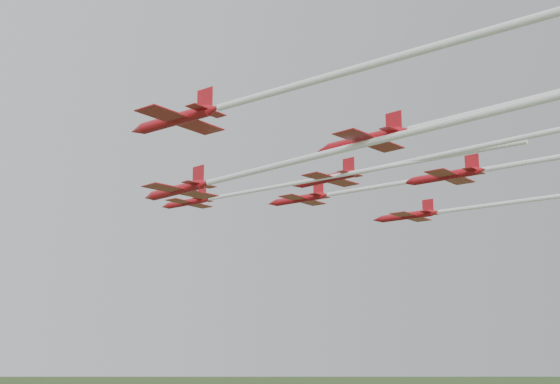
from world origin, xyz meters
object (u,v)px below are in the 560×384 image
jet_row2_left (261,169)px  jet_row4_right (531,162)px  jet_row3_mid (444,154)px  jet_lead (262,189)px  jet_row3_left (329,76)px  jet_row4_left (468,115)px  jet_row2_right (385,185)px  jet_row3_right (503,203)px

jet_row2_left → jet_row4_right: jet_row4_right is taller
jet_row3_mid → jet_lead: bearing=94.3°
jet_row3_left → jet_row4_left: size_ratio=1.36×
jet_row2_right → jet_row3_mid: bearing=-126.0°
jet_lead → jet_row2_left: 19.40m
jet_lead → jet_row4_right: bearing=-75.8°
jet_lead → jet_row2_left: bearing=-140.7°
jet_row2_left → jet_row2_right: bearing=1.4°
jet_row3_right → jet_row4_left: bearing=-162.6°
jet_row3_right → jet_row4_left: size_ratio=1.19×
jet_row2_right → jet_row3_left: jet_row3_left is taller
jet_row3_right → jet_row4_right: 17.97m
jet_lead → jet_row4_left: size_ratio=1.10×
jet_row3_mid → jet_row3_right: jet_row3_mid is taller
jet_row3_left → jet_row4_left: jet_row3_left is taller
jet_row2_right → jet_row4_right: 19.74m
jet_lead → jet_row3_mid: size_ratio=0.84×
jet_row3_mid → jet_row4_left: 18.78m
jet_row2_right → jet_row3_right: (17.71, -3.98, -1.37)m
jet_lead → jet_row3_left: bearing=-132.4°
jet_row2_right → jet_row3_mid: 15.95m
jet_lead → jet_row4_left: (-1.13, -40.07, -1.59)m
jet_row2_left → jet_row4_right: size_ratio=1.26×
jet_lead → jet_row2_left: size_ratio=0.88×
jet_row3_left → jet_row3_right: bearing=5.2°
jet_row3_mid → jet_row4_right: jet_row3_mid is taller
jet_row3_left → jet_row3_right: size_ratio=1.14×
jet_lead → jet_row4_right: 34.78m
jet_row2_left → jet_row3_mid: (19.07, -8.03, 2.40)m
jet_lead → jet_row2_right: jet_row2_right is taller
jet_row3_left → jet_row3_right: jet_row3_left is taller
jet_row4_left → jet_row3_left: bearing=149.0°
jet_row3_right → jet_row4_right: bearing=-148.2°
jet_lead → jet_row4_right: jet_row4_right is taller
jet_lead → jet_row2_right: 16.64m
jet_lead → jet_row4_left: bearing=-114.1°
jet_row3_right → jet_row4_right: jet_row4_right is taller
jet_row2_right → jet_row3_left: size_ratio=0.83×
jet_row4_right → jet_row3_right: bearing=32.8°
jet_row2_left → jet_row4_right: bearing=-36.9°
jet_row2_left → jet_row3_left: jet_row3_left is taller
jet_lead → jet_row4_left: 40.12m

